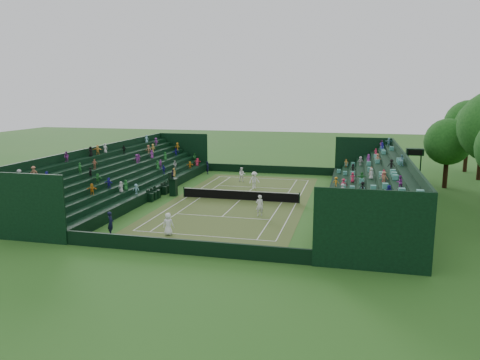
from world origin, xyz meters
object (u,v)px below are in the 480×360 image
(player_near_east, at_px, (260,205))
(player_far_east, at_px, (254,180))
(umpire_chair, at_px, (173,185))
(player_far_west, at_px, (242,174))
(player_near_west, at_px, (168,224))
(tennis_net, at_px, (240,195))

(player_near_east, height_order, player_far_east, player_far_east)
(umpire_chair, xyz_separation_m, player_near_east, (10.06, -5.65, -0.23))
(player_far_east, bearing_deg, player_far_west, 86.48)
(player_near_west, bearing_deg, umpire_chair, -74.69)
(tennis_net, height_order, player_far_west, player_far_west)
(player_far_east, bearing_deg, umpire_chair, -178.30)
(player_near_west, height_order, player_far_west, player_far_west)
(tennis_net, relative_size, umpire_chair, 4.37)
(tennis_net, relative_size, player_near_west, 6.93)
(player_near_west, relative_size, player_far_east, 0.91)
(player_near_east, bearing_deg, tennis_net, -85.48)
(player_near_east, bearing_deg, player_far_west, -96.02)
(player_near_east, relative_size, player_far_west, 1.08)
(player_near_east, relative_size, player_far_east, 0.99)
(tennis_net, relative_size, player_far_west, 6.88)
(tennis_net, height_order, player_near_west, player_near_west)
(tennis_net, relative_size, player_far_east, 6.29)
(player_near_east, xyz_separation_m, player_far_east, (-2.82, 11.14, 0.01))
(tennis_net, xyz_separation_m, player_near_east, (3.01, -5.32, 0.39))
(tennis_net, distance_m, umpire_chair, 7.09)
(player_near_east, distance_m, player_far_west, 15.55)
(player_near_west, xyz_separation_m, player_near_east, (5.46, 6.93, 0.07))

